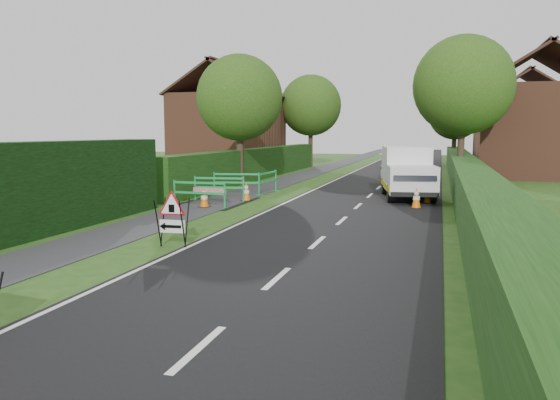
{
  "coord_description": "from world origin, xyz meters",
  "views": [
    {
      "loc": [
        5.37,
        -8.58,
        2.76
      ],
      "look_at": [
        1.53,
        4.49,
        1.05
      ],
      "focal_mm": 35.0,
      "sensor_mm": 36.0,
      "label": 1
    }
  ],
  "objects": [
    {
      "name": "tree_ne",
      "position": [
        6.4,
        22.0,
        5.17
      ],
      "size": [
        5.2,
        5.2,
        7.79
      ],
      "color": "#2D2116",
      "rests_on": "ground"
    },
    {
      "name": "hedge_east",
      "position": [
        6.5,
        16.0,
        0.0
      ],
      "size": [
        1.2,
        50.0,
        1.5
      ],
      "primitive_type": "cube",
      "color": "#14380F",
      "rests_on": "ground"
    },
    {
      "name": "tree_nw",
      "position": [
        -4.6,
        18.0,
        4.48
      ],
      "size": [
        4.4,
        4.4,
        6.7
      ],
      "color": "#2D2116",
      "rests_on": "ground"
    },
    {
      "name": "tree_fe",
      "position": [
        6.4,
        38.0,
        4.22
      ],
      "size": [
        4.2,
        4.2,
        6.33
      ],
      "color": "#2D2116",
      "rests_on": "ground"
    },
    {
      "name": "house_west",
      "position": [
        -10.0,
        30.0,
        2.9
      ],
      "size": [
        7.5,
        7.4,
        7.88
      ],
      "color": "brown",
      "rests_on": "ground"
    },
    {
      "name": "footpath",
      "position": [
        -3.0,
        35.0,
        0.01
      ],
      "size": [
        2.0,
        90.0,
        0.02
      ],
      "primitive_type": "cube",
      "color": "#2D2D30",
      "rests_on": "ground"
    },
    {
      "name": "house_east_a",
      "position": [
        11.0,
        28.0,
        2.9
      ],
      "size": [
        7.5,
        7.4,
        7.88
      ],
      "color": "brown",
      "rests_on": "ground"
    },
    {
      "name": "ped_barrier_1",
      "position": [
        -3.08,
        11.55,
        0.63
      ],
      "size": [
        2.09,
        0.61,
        1.0
      ],
      "rotation": [
        0.0,
        0.0,
        0.13
      ],
      "color": "#1A9345",
      "rests_on": "ground"
    },
    {
      "name": "traffic_cone_1",
      "position": [
        4.97,
        13.2,
        0.39
      ],
      "size": [
        0.38,
        0.38,
        0.79
      ],
      "color": "black",
      "rests_on": "ground"
    },
    {
      "name": "tree_fw",
      "position": [
        -4.6,
        34.0,
        4.83
      ],
      "size": [
        4.8,
        4.8,
        7.24
      ],
      "color": "#2D2116",
      "rests_on": "ground"
    },
    {
      "name": "traffic_cone_4",
      "position": [
        -2.04,
        11.85,
        0.39
      ],
      "size": [
        0.38,
        0.38,
        0.79
      ],
      "color": "black",
      "rests_on": "ground"
    },
    {
      "name": "traffic_cone_3",
      "position": [
        -2.88,
        9.64,
        0.39
      ],
      "size": [
        0.38,
        0.38,
        0.79
      ],
      "color": "black",
      "rests_on": "ground"
    },
    {
      "name": "ped_barrier_2",
      "position": [
        -3.17,
        13.73,
        0.63
      ],
      "size": [
        2.09,
        0.71,
        1.0
      ],
      "rotation": [
        0.0,
        0.0,
        0.18
      ],
      "color": "#1A9345",
      "rests_on": "ground"
    },
    {
      "name": "redwhite_plank",
      "position": [
        -3.26,
        11.0,
        0.0
      ],
      "size": [
        1.49,
        0.28,
        0.25
      ],
      "primitive_type": "cube",
      "rotation": [
        0.0,
        0.0,
        -0.16
      ],
      "color": "red",
      "rests_on": "ground"
    },
    {
      "name": "ground",
      "position": [
        0.0,
        0.0,
        0.0
      ],
      "size": [
        120.0,
        120.0,
        0.0
      ],
      "primitive_type": "plane",
      "color": "#254C15",
      "rests_on": "ground"
    },
    {
      "name": "triangle_sign",
      "position": [
        -0.74,
        2.99,
        0.8
      ],
      "size": [
        0.84,
        0.84,
        1.16
      ],
      "rotation": [
        0.0,
        0.0,
        0.07
      ],
      "color": "black",
      "rests_on": "ground"
    },
    {
      "name": "road_surface",
      "position": [
        2.5,
        35.0,
        0.0
      ],
      "size": [
        6.0,
        90.0,
        0.02
      ],
      "primitive_type": "cube",
      "color": "black",
      "rests_on": "ground"
    },
    {
      "name": "traffic_cone_2",
      "position": [
        4.64,
        15.45,
        0.39
      ],
      "size": [
        0.38,
        0.38,
        0.79
      ],
      "color": "black",
      "rests_on": "ground"
    },
    {
      "name": "hedge_west_far",
      "position": [
        -5.0,
        22.0,
        0.0
      ],
      "size": [
        1.0,
        24.0,
        1.8
      ],
      "primitive_type": "cube",
      "color": "#14380F",
      "rests_on": "ground"
    },
    {
      "name": "house_east_b",
      "position": [
        12.0,
        42.0,
        2.9
      ],
      "size": [
        7.5,
        7.4,
        7.88
      ],
      "color": "brown",
      "rests_on": "ground"
    },
    {
      "name": "traffic_cone_0",
      "position": [
        4.59,
        11.59,
        0.39
      ],
      "size": [
        0.38,
        0.38,
        0.79
      ],
      "color": "black",
      "rests_on": "ground"
    },
    {
      "name": "ped_barrier_3",
      "position": [
        -2.06,
        14.76,
        0.63
      ],
      "size": [
        0.52,
        2.08,
        1.0
      ],
      "rotation": [
        0.0,
        0.0,
        1.49
      ],
      "color": "#1A9345",
      "rests_on": "ground"
    },
    {
      "name": "hatchback_car",
      "position": [
        2.68,
        24.44,
        0.6
      ],
      "size": [
        1.67,
        3.61,
        1.2
      ],
      "primitive_type": "imported",
      "rotation": [
        0.0,
        0.0,
        0.08
      ],
      "color": "silver",
      "rests_on": "ground"
    },
    {
      "name": "works_van",
      "position": [
        4.07,
        14.68,
        1.13
      ],
      "size": [
        2.59,
        4.91,
        2.13
      ],
      "rotation": [
        0.0,
        0.0,
        0.17
      ],
      "color": "silver",
      "rests_on": "ground"
    },
    {
      "name": "ped_barrier_0",
      "position": [
        -3.01,
        9.51,
        0.63
      ],
      "size": [
        2.06,
        0.37,
        1.0
      ],
      "rotation": [
        0.0,
        0.0,
        -0.01
      ],
      "color": "#1A9345",
      "rests_on": "ground"
    }
  ]
}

